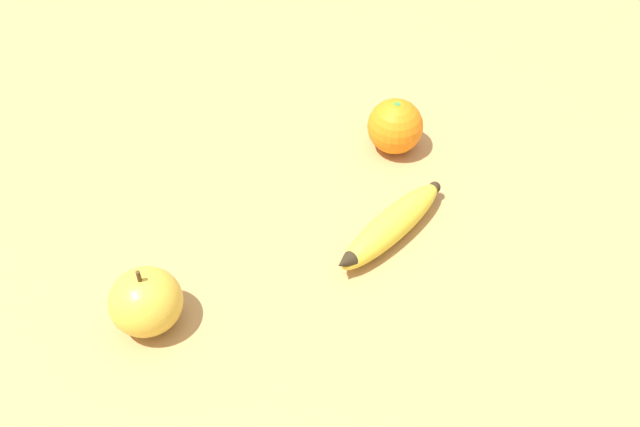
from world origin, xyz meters
TOP-DOWN VIEW (x-y plane):
  - ground_plane at (0.00, 0.00)m, footprint 3.00×3.00m
  - banana at (-0.08, 0.06)m, footprint 0.17×0.12m
  - orange at (-0.13, -0.08)m, footprint 0.07×0.07m
  - apple at (0.20, 0.10)m, footprint 0.07×0.07m

SIDE VIEW (x-z plane):
  - ground_plane at x=0.00m, z-range 0.00..0.00m
  - banana at x=-0.08m, z-range 0.00..0.04m
  - apple at x=0.20m, z-range -0.01..0.07m
  - orange at x=-0.13m, z-range 0.00..0.07m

